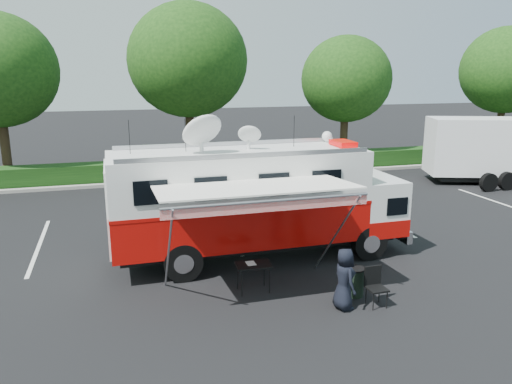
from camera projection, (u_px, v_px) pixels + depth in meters
ground_plane at (261, 257)px, 14.91m from camera, size 120.00×120.00×0.00m
back_border at (210, 79)px, 26.06m from camera, size 60.00×6.14×8.87m
stall_lines at (223, 229)px, 17.57m from camera, size 24.12×5.50×0.01m
command_truck at (258, 200)px, 14.47m from camera, size 8.66×2.38×4.16m
awning at (257, 191)px, 11.74m from camera, size 4.72×2.45×2.86m
person at (343, 308)px, 11.74m from camera, size 0.52×0.76×1.48m
folding_table at (253, 266)px, 12.47m from camera, size 0.91×0.68×0.74m
folding_chair at (375, 283)px, 11.81m from camera, size 0.45×0.47×0.93m
trash_bin at (355, 281)px, 12.32m from camera, size 0.48×0.48×0.73m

